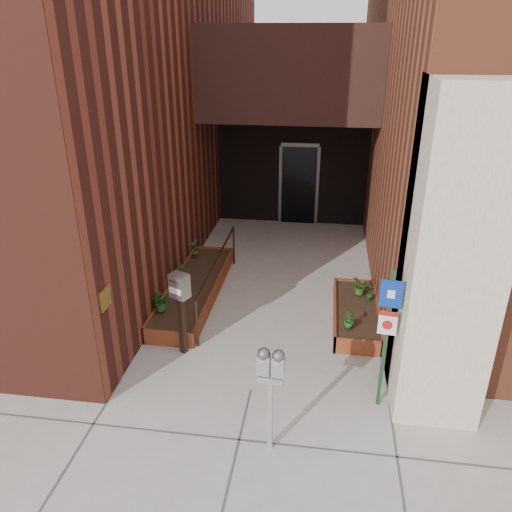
% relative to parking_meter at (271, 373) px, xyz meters
% --- Properties ---
extents(ground, '(80.00, 80.00, 0.00)m').
position_rel_parking_meter_xyz_m(ground, '(-0.41, 1.06, -1.15)').
color(ground, '#9E9991').
rests_on(ground, ground).
extents(architecture, '(20.00, 14.60, 10.00)m').
position_rel_parking_meter_xyz_m(architecture, '(-0.59, 7.95, 3.83)').
color(architecture, maroon).
rests_on(architecture, ground).
extents(planter_left, '(0.90, 3.60, 0.30)m').
position_rel_parking_meter_xyz_m(planter_left, '(-1.96, 3.76, -1.02)').
color(planter_left, maroon).
rests_on(planter_left, ground).
extents(planter_right, '(0.80, 2.20, 0.30)m').
position_rel_parking_meter_xyz_m(planter_right, '(1.19, 3.26, -1.02)').
color(planter_right, maroon).
rests_on(planter_right, ground).
extents(handrail, '(0.04, 3.34, 0.90)m').
position_rel_parking_meter_xyz_m(handrail, '(-1.46, 3.71, -0.41)').
color(handrail, black).
rests_on(handrail, ground).
extents(parking_meter, '(0.34, 0.17, 1.49)m').
position_rel_parking_meter_xyz_m(parking_meter, '(0.00, 0.00, 0.00)').
color(parking_meter, '#A8A9AB').
rests_on(parking_meter, ground).
extents(sign_post, '(0.29, 0.08, 2.13)m').
position_rel_parking_meter_xyz_m(sign_post, '(1.42, 1.01, 0.16)').
color(sign_post, '#153B1F').
rests_on(sign_post, ground).
extents(payment_dropbox, '(0.34, 0.31, 1.43)m').
position_rel_parking_meter_xyz_m(payment_dropbox, '(-1.65, 1.85, -0.12)').
color(payment_dropbox, black).
rests_on(payment_dropbox, ground).
extents(shrub_left_a, '(0.50, 0.50, 0.40)m').
position_rel_parking_meter_xyz_m(shrub_left_a, '(-2.26, 2.64, -0.65)').
color(shrub_left_a, '#225C1A').
rests_on(shrub_left_a, planter_left).
extents(shrub_left_b, '(0.25, 0.25, 0.39)m').
position_rel_parking_meter_xyz_m(shrub_left_b, '(-2.26, 3.71, -0.66)').
color(shrub_left_b, '#245317').
rests_on(shrub_left_b, planter_left).
extents(shrub_left_c, '(0.27, 0.27, 0.34)m').
position_rel_parking_meter_xyz_m(shrub_left_c, '(-2.25, 3.67, -0.68)').
color(shrub_left_c, '#1B6021').
rests_on(shrub_left_c, planter_left).
extents(shrub_left_d, '(0.29, 0.29, 0.41)m').
position_rel_parking_meter_xyz_m(shrub_left_d, '(-2.26, 4.97, -0.65)').
color(shrub_left_d, '#26621C').
rests_on(shrub_left_d, planter_left).
extents(shrub_right_a, '(0.21, 0.21, 0.29)m').
position_rel_parking_meter_xyz_m(shrub_right_a, '(1.03, 2.51, -0.71)').
color(shrub_right_a, '#1B5618').
rests_on(shrub_right_a, planter_right).
extents(shrub_right_b, '(0.24, 0.24, 0.32)m').
position_rel_parking_meter_xyz_m(shrub_right_b, '(1.44, 3.55, -0.69)').
color(shrub_right_b, '#1A5418').
rests_on(shrub_right_b, planter_right).
extents(shrub_right_c, '(0.33, 0.33, 0.35)m').
position_rel_parking_meter_xyz_m(shrub_right_c, '(1.27, 3.72, -0.68)').
color(shrub_right_c, '#2C5F1B').
rests_on(shrub_right_c, planter_right).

